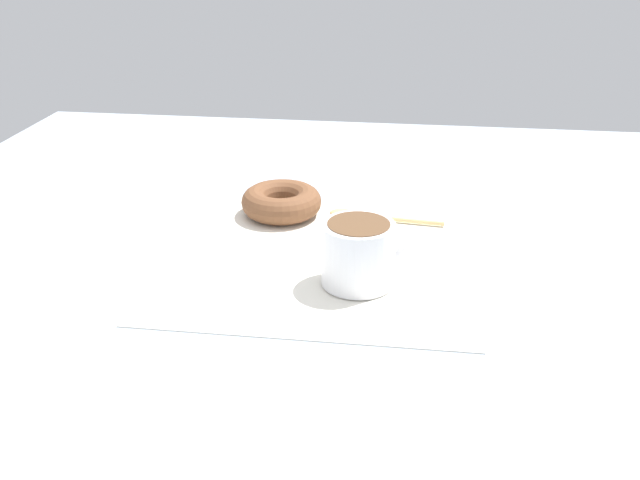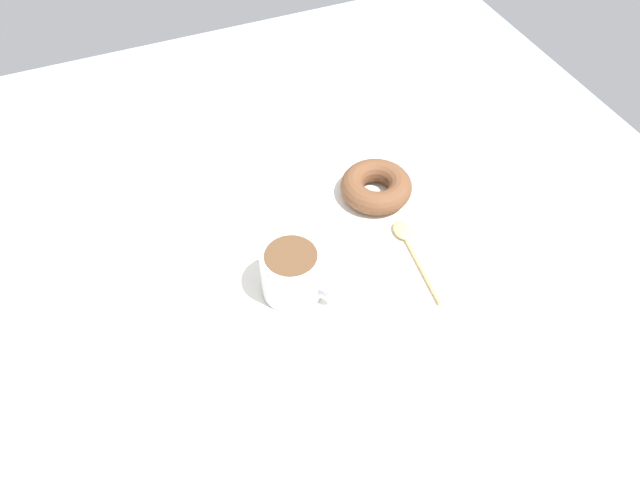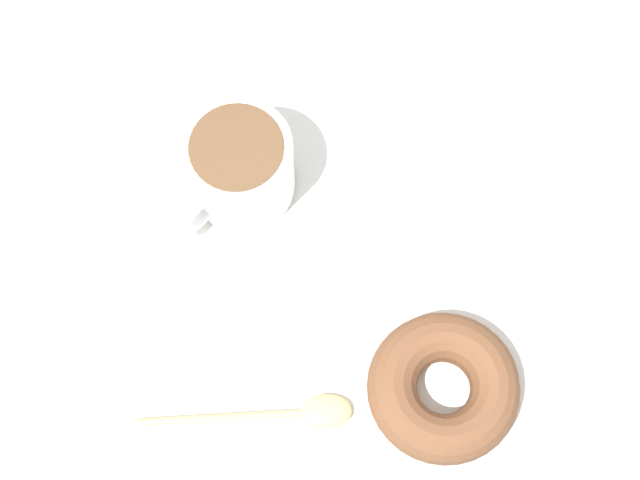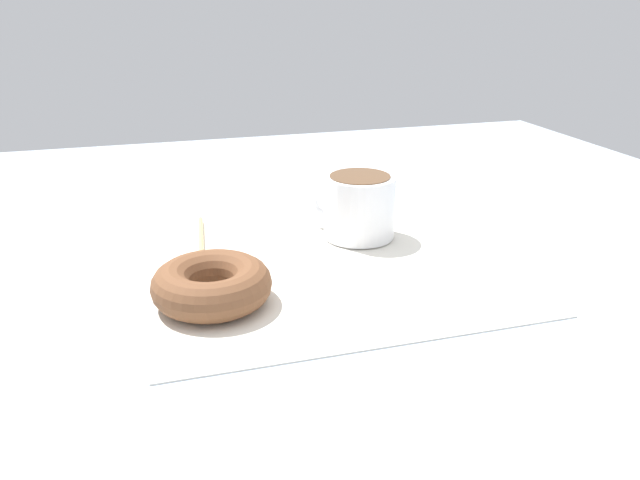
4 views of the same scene
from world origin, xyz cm
name	(u,v)px [view 3 (image 3 of 4)]	position (x,y,z in cm)	size (l,w,h in cm)	color
ground_plane	(323,229)	(0.00, 0.00, -1.00)	(120.00, 120.00, 2.00)	#99A8B7
napkin	(320,249)	(-1.92, 0.54, 0.15)	(35.00, 35.00, 0.30)	white
coffee_cup	(238,167)	(3.85, 5.51, 3.89)	(8.47, 9.26, 6.92)	white
donut	(444,388)	(-13.61, -6.09, 2.02)	(10.47, 10.47, 3.44)	brown
spoon	(292,414)	(-13.50, 4.32, 0.70)	(2.97, 14.91, 0.90)	#D8B772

